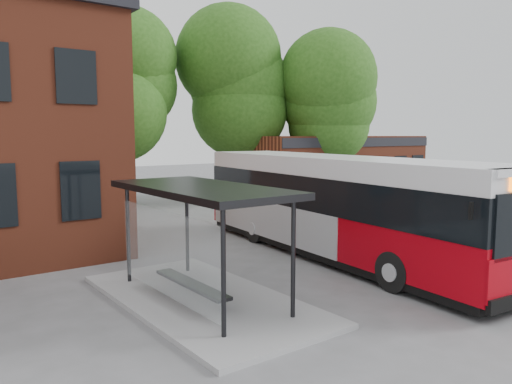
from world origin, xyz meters
TOP-DOWN VIEW (x-y plane):
  - ground at (0.00, 0.00)m, footprint 100.00×100.00m
  - shop_row at (15.00, 14.00)m, footprint 14.00×6.20m
  - bus_shelter at (-4.50, -1.00)m, footprint 3.60×7.00m
  - bike_rail at (9.28, 10.00)m, footprint 5.20×0.10m
  - tree_1 at (1.00, 17.00)m, footprint 7.92×7.92m
  - tree_2 at (8.00, 16.00)m, footprint 7.92×7.92m
  - tree_3 at (13.00, 12.00)m, footprint 7.04×7.04m
  - city_bus at (1.51, 0.31)m, footprint 4.22×13.48m
  - bicycle_0 at (7.40, 9.19)m, footprint 1.91×1.14m
  - bicycle_1 at (8.35, 9.08)m, footprint 1.68×0.54m
  - bicycle_2 at (8.35, 9.44)m, footprint 1.87×1.03m
  - bicycle_3 at (8.71, 10.16)m, footprint 1.83×1.08m
  - bicycle_4 at (8.95, 10.84)m, footprint 1.90×1.33m
  - bicycle_5 at (10.81, 9.45)m, footprint 1.55×0.96m
  - bicycle_6 at (11.49, 10.26)m, footprint 1.90×1.19m
  - bicycle_7 at (12.14, 9.28)m, footprint 1.76×0.69m
  - bicycle_extra_0 at (12.72, 9.67)m, footprint 1.75×0.64m

SIDE VIEW (x-z plane):
  - ground at x=0.00m, z-range 0.00..0.00m
  - bike_rail at x=9.28m, z-range 0.00..0.38m
  - bicycle_5 at x=10.81m, z-range 0.00..0.90m
  - bicycle_extra_0 at x=12.72m, z-range 0.00..0.91m
  - bicycle_2 at x=8.35m, z-range 0.00..0.93m
  - bicycle_6 at x=11.49m, z-range 0.00..0.94m
  - bicycle_4 at x=8.95m, z-range 0.00..0.95m
  - bicycle_0 at x=7.40m, z-range 0.00..0.95m
  - bicycle_1 at x=8.35m, z-range 0.00..1.00m
  - bicycle_7 at x=12.14m, z-range 0.00..1.03m
  - bicycle_3 at x=8.71m, z-range 0.00..1.06m
  - bus_shelter at x=-4.50m, z-range 0.00..2.90m
  - city_bus at x=1.51m, z-range 0.00..3.37m
  - shop_row at x=15.00m, z-range 0.00..4.00m
  - tree_3 at x=13.00m, z-range 0.00..9.28m
  - tree_1 at x=1.00m, z-range 0.00..10.40m
  - tree_2 at x=8.00m, z-range 0.00..11.00m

